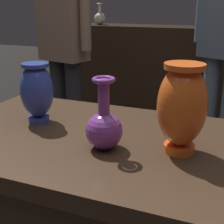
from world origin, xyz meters
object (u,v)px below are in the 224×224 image
at_px(vase_left_accent, 182,106).
at_px(visitor_near_left, 63,36).
at_px(vase_centerpiece, 104,126).
at_px(shelf_vase_far_left, 100,18).
at_px(vase_tall_behind, 37,91).

height_order(vase_left_accent, visitor_near_left, visitor_near_left).
height_order(vase_centerpiece, vase_left_accent, vase_left_accent).
height_order(vase_centerpiece, visitor_near_left, visitor_near_left).
distance_m(vase_centerpiece, shelf_vase_far_left, 2.48).
distance_m(shelf_vase_far_left, visitor_near_left, 1.12).
relative_size(vase_centerpiece, shelf_vase_far_left, 1.03).
xyz_separation_m(vase_left_accent, shelf_vase_far_left, (-1.23, 2.19, 0.12)).
bearing_deg(visitor_near_left, vase_left_accent, 146.79).
bearing_deg(vase_left_accent, visitor_near_left, 132.48).
xyz_separation_m(vase_left_accent, visitor_near_left, (-1.00, 1.10, 0.05)).
bearing_deg(visitor_near_left, shelf_vase_far_left, -64.23).
bearing_deg(visitor_near_left, vase_centerpiece, 139.00).
height_order(vase_tall_behind, vase_left_accent, vase_left_accent).
bearing_deg(vase_tall_behind, vase_left_accent, -6.74).
distance_m(vase_centerpiece, visitor_near_left, 1.41).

